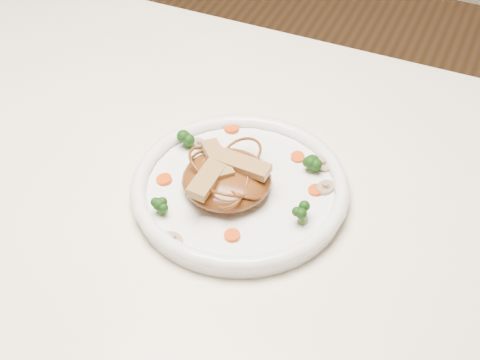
% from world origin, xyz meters
% --- Properties ---
extents(table, '(1.20, 0.80, 0.75)m').
position_xyz_m(table, '(0.00, 0.00, 0.65)').
color(table, white).
rests_on(table, ground).
extents(plate, '(0.34, 0.34, 0.02)m').
position_xyz_m(plate, '(0.09, 0.01, 0.76)').
color(plate, white).
rests_on(plate, table).
extents(noodle_mound, '(0.12, 0.12, 0.04)m').
position_xyz_m(noodle_mound, '(0.08, 0.00, 0.78)').
color(noodle_mound, brown).
rests_on(noodle_mound, plate).
extents(chicken_a, '(0.08, 0.03, 0.01)m').
position_xyz_m(chicken_a, '(0.09, 0.02, 0.80)').
color(chicken_a, '#A98850').
rests_on(chicken_a, noodle_mound).
extents(chicken_b, '(0.06, 0.06, 0.01)m').
position_xyz_m(chicken_b, '(0.06, 0.01, 0.80)').
color(chicken_b, '#A98850').
rests_on(chicken_b, noodle_mound).
extents(chicken_c, '(0.03, 0.08, 0.01)m').
position_xyz_m(chicken_c, '(0.07, -0.02, 0.80)').
color(chicken_c, '#A98850').
rests_on(chicken_c, noodle_mound).
extents(broccoli_0, '(0.03, 0.03, 0.03)m').
position_xyz_m(broccoli_0, '(0.17, 0.08, 0.78)').
color(broccoli_0, '#133E0D').
rests_on(broccoli_0, plate).
extents(broccoli_1, '(0.03, 0.03, 0.03)m').
position_xyz_m(broccoli_1, '(-0.00, 0.06, 0.78)').
color(broccoli_1, '#133E0D').
rests_on(broccoli_1, plate).
extents(broccoli_2, '(0.03, 0.03, 0.03)m').
position_xyz_m(broccoli_2, '(0.02, -0.06, 0.78)').
color(broccoli_2, '#133E0D').
rests_on(broccoli_2, plate).
extents(broccoli_3, '(0.04, 0.04, 0.03)m').
position_xyz_m(broccoli_3, '(0.19, -0.01, 0.78)').
color(broccoli_3, '#133E0D').
rests_on(broccoli_3, plate).
extents(carrot_0, '(0.02, 0.02, 0.00)m').
position_xyz_m(carrot_0, '(0.14, 0.09, 0.77)').
color(carrot_0, '#E34C08').
rests_on(carrot_0, plate).
extents(carrot_1, '(0.02, 0.02, 0.00)m').
position_xyz_m(carrot_1, '(-0.00, -0.01, 0.77)').
color(carrot_1, '#E34C08').
rests_on(carrot_1, plate).
extents(carrot_2, '(0.02, 0.02, 0.00)m').
position_xyz_m(carrot_2, '(0.18, 0.05, 0.77)').
color(carrot_2, '#E34C08').
rests_on(carrot_2, plate).
extents(carrot_3, '(0.03, 0.03, 0.00)m').
position_xyz_m(carrot_3, '(0.04, 0.11, 0.77)').
color(carrot_3, '#E34C08').
rests_on(carrot_3, plate).
extents(carrot_4, '(0.02, 0.02, 0.00)m').
position_xyz_m(carrot_4, '(0.12, -0.07, 0.77)').
color(carrot_4, '#E34C08').
rests_on(carrot_4, plate).
extents(mushroom_0, '(0.03, 0.03, 0.01)m').
position_xyz_m(mushroom_0, '(0.06, -0.10, 0.77)').
color(mushroom_0, tan).
rests_on(mushroom_0, plate).
extents(mushroom_1, '(0.04, 0.04, 0.01)m').
position_xyz_m(mushroom_1, '(0.19, 0.05, 0.77)').
color(mushroom_1, tan).
rests_on(mushroom_1, plate).
extents(mushroom_2, '(0.03, 0.03, 0.01)m').
position_xyz_m(mushroom_2, '(0.01, 0.06, 0.77)').
color(mushroom_2, tan).
rests_on(mushroom_2, plate).
extents(mushroom_3, '(0.04, 0.04, 0.01)m').
position_xyz_m(mushroom_3, '(0.18, 0.09, 0.77)').
color(mushroom_3, tan).
rests_on(mushroom_3, plate).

